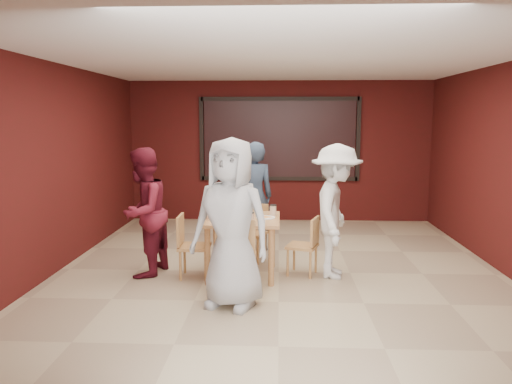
{
  "coord_description": "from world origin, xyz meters",
  "views": [
    {
      "loc": [
        -0.01,
        -6.53,
        2.06
      ],
      "look_at": [
        -0.3,
        -0.18,
        1.12
      ],
      "focal_mm": 35.0,
      "sensor_mm": 36.0,
      "label": 1
    }
  ],
  "objects_px": {
    "diner_right": "(336,211)",
    "chair_front": "(236,253)",
    "chair_back": "(253,229)",
    "chair_left": "(189,242)",
    "diner_back": "(254,197)",
    "diner_left": "(143,212)",
    "chair_right": "(307,242)",
    "diner_front": "(231,223)",
    "dining_table": "(242,225)"
  },
  "relations": [
    {
      "from": "chair_front",
      "to": "diner_left",
      "type": "height_order",
      "value": "diner_left"
    },
    {
      "from": "diner_left",
      "to": "diner_right",
      "type": "height_order",
      "value": "diner_right"
    },
    {
      "from": "chair_back",
      "to": "chair_left",
      "type": "xyz_separation_m",
      "value": [
        -0.79,
        -0.85,
        0.0
      ]
    },
    {
      "from": "diner_right",
      "to": "chair_front",
      "type": "bearing_deg",
      "value": 134.12
    },
    {
      "from": "diner_right",
      "to": "diner_front",
      "type": "bearing_deg",
      "value": 140.99
    },
    {
      "from": "chair_left",
      "to": "diner_back",
      "type": "distance_m",
      "value": 1.64
    },
    {
      "from": "chair_right",
      "to": "diner_front",
      "type": "xyz_separation_m",
      "value": [
        -0.89,
        -1.14,
        0.49
      ]
    },
    {
      "from": "diner_left",
      "to": "diner_right",
      "type": "bearing_deg",
      "value": 103.17
    },
    {
      "from": "chair_right",
      "to": "diner_left",
      "type": "distance_m",
      "value": 2.19
    },
    {
      "from": "chair_back",
      "to": "diner_front",
      "type": "height_order",
      "value": "diner_front"
    },
    {
      "from": "dining_table",
      "to": "diner_back",
      "type": "bearing_deg",
      "value": 85.94
    },
    {
      "from": "dining_table",
      "to": "diner_left",
      "type": "bearing_deg",
      "value": -179.13
    },
    {
      "from": "chair_right",
      "to": "diner_back",
      "type": "relative_size",
      "value": 0.46
    },
    {
      "from": "diner_front",
      "to": "diner_right",
      "type": "relative_size",
      "value": 1.07
    },
    {
      "from": "chair_back",
      "to": "diner_left",
      "type": "xyz_separation_m",
      "value": [
        -1.4,
        -0.77,
        0.38
      ]
    },
    {
      "from": "chair_right",
      "to": "diner_front",
      "type": "bearing_deg",
      "value": -128.15
    },
    {
      "from": "chair_left",
      "to": "diner_back",
      "type": "height_order",
      "value": "diner_back"
    },
    {
      "from": "chair_back",
      "to": "chair_front",
      "type": "bearing_deg",
      "value": -94.13
    },
    {
      "from": "chair_right",
      "to": "diner_back",
      "type": "xyz_separation_m",
      "value": [
        -0.77,
        1.23,
        0.41
      ]
    },
    {
      "from": "chair_front",
      "to": "diner_back",
      "type": "bearing_deg",
      "value": 87.31
    },
    {
      "from": "chair_front",
      "to": "diner_back",
      "type": "distance_m",
      "value": 2.13
    },
    {
      "from": "chair_back",
      "to": "chair_right",
      "type": "height_order",
      "value": "chair_back"
    },
    {
      "from": "chair_front",
      "to": "diner_right",
      "type": "xyz_separation_m",
      "value": [
        1.23,
        0.83,
        0.34
      ]
    },
    {
      "from": "dining_table",
      "to": "diner_right",
      "type": "height_order",
      "value": "diner_right"
    },
    {
      "from": "chair_back",
      "to": "diner_front",
      "type": "relative_size",
      "value": 0.44
    },
    {
      "from": "chair_back",
      "to": "diner_front",
      "type": "xyz_separation_m",
      "value": [
        -0.14,
        -1.82,
        0.47
      ]
    },
    {
      "from": "chair_left",
      "to": "diner_back",
      "type": "relative_size",
      "value": 0.48
    },
    {
      "from": "chair_back",
      "to": "diner_back",
      "type": "distance_m",
      "value": 0.67
    },
    {
      "from": "chair_left",
      "to": "diner_front",
      "type": "height_order",
      "value": "diner_front"
    },
    {
      "from": "chair_front",
      "to": "chair_left",
      "type": "xyz_separation_m",
      "value": [
        -0.67,
        0.71,
        -0.07
      ]
    },
    {
      "from": "diner_left",
      "to": "dining_table",
      "type": "bearing_deg",
      "value": 102.99
    },
    {
      "from": "chair_back",
      "to": "chair_left",
      "type": "distance_m",
      "value": 1.15
    },
    {
      "from": "diner_back",
      "to": "diner_left",
      "type": "relative_size",
      "value": 1.01
    },
    {
      "from": "diner_back",
      "to": "chair_back",
      "type": "bearing_deg",
      "value": 74.39
    },
    {
      "from": "dining_table",
      "to": "chair_right",
      "type": "distance_m",
      "value": 0.89
    },
    {
      "from": "dining_table",
      "to": "diner_right",
      "type": "xyz_separation_m",
      "value": [
        1.22,
        0.03,
        0.19
      ]
    },
    {
      "from": "diner_back",
      "to": "diner_left",
      "type": "distance_m",
      "value": 1.91
    },
    {
      "from": "dining_table",
      "to": "diner_back",
      "type": "relative_size",
      "value": 0.58
    },
    {
      "from": "chair_left",
      "to": "chair_right",
      "type": "xyz_separation_m",
      "value": [
        1.54,
        0.17,
        -0.03
      ]
    },
    {
      "from": "chair_front",
      "to": "chair_right",
      "type": "xyz_separation_m",
      "value": [
        0.86,
        0.88,
        -0.09
      ]
    },
    {
      "from": "chair_back",
      "to": "dining_table",
      "type": "bearing_deg",
      "value": -98.02
    },
    {
      "from": "chair_left",
      "to": "diner_right",
      "type": "height_order",
      "value": "diner_right"
    },
    {
      "from": "dining_table",
      "to": "chair_front",
      "type": "relative_size",
      "value": 1.05
    },
    {
      "from": "diner_front",
      "to": "diner_back",
      "type": "bearing_deg",
      "value": 106.62
    },
    {
      "from": "chair_front",
      "to": "diner_back",
      "type": "xyz_separation_m",
      "value": [
        0.1,
        2.11,
        0.32
      ]
    },
    {
      "from": "chair_back",
      "to": "diner_back",
      "type": "bearing_deg",
      "value": 91.4
    },
    {
      "from": "diner_right",
      "to": "chair_back",
      "type": "bearing_deg",
      "value": 67.03
    },
    {
      "from": "chair_front",
      "to": "diner_front",
      "type": "bearing_deg",
      "value": -96.19
    },
    {
      "from": "chair_front",
      "to": "chair_right",
      "type": "relative_size",
      "value": 1.21
    },
    {
      "from": "dining_table",
      "to": "diner_front",
      "type": "relative_size",
      "value": 0.53
    }
  ]
}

